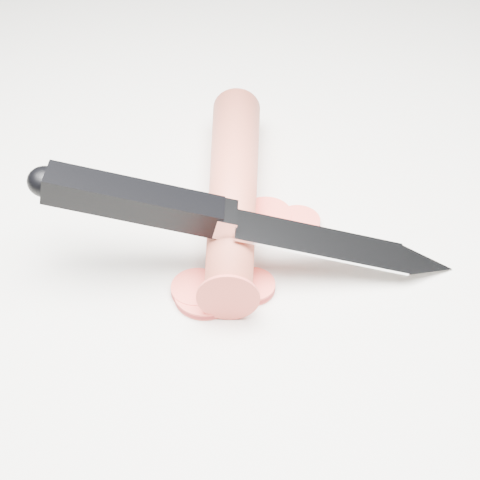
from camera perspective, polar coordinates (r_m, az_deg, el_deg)
name	(u,v)px	position (r m, az deg, el deg)	size (l,w,h in m)	color
ground	(244,233)	(0.48, 0.34, 0.64)	(2.40, 2.40, 0.00)	silver
carrot	(233,188)	(0.49, -0.60, 4.45)	(0.03, 0.03, 0.22)	#CE4E38
carrot_slice_0	(236,287)	(0.44, -0.35, -3.99)	(0.04, 0.04, 0.01)	#EC4437
carrot_slice_1	(266,216)	(0.49, 2.22, 2.05)	(0.04, 0.04, 0.01)	#EC4437
carrot_slice_2	(206,294)	(0.44, -2.96, -4.64)	(0.04, 0.04, 0.01)	#EC4437
carrot_slice_3	(252,286)	(0.44, 1.06, -3.97)	(0.03, 0.03, 0.01)	#EC4437
carrot_slice_4	(298,222)	(0.49, 4.98, 1.54)	(0.03, 0.03, 0.01)	#EC4437
carrot_slice_5	(196,289)	(0.44, -3.74, -4.19)	(0.03, 0.03, 0.01)	#EC4437
kitchen_knife	(250,220)	(0.43, 0.86, 1.76)	(0.26, 0.16, 0.08)	silver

